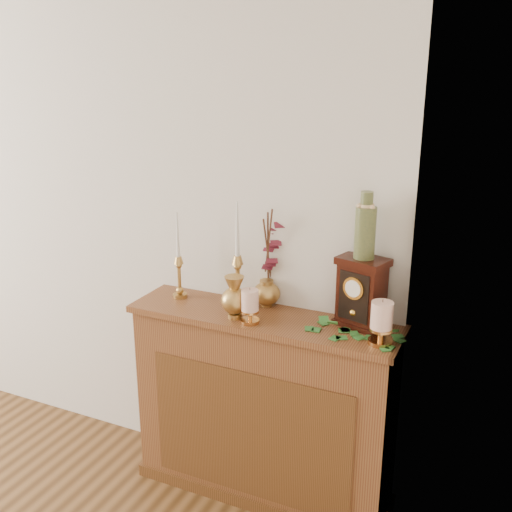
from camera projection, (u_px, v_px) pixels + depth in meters
The scene contains 10 objects.
console_shelf at pixel (262, 412), 2.81m from camera, with size 1.24×0.34×0.93m.
candlestick_left at pixel (179, 270), 2.83m from camera, with size 0.07×0.07×0.42m.
candlestick_center at pixel (238, 272), 2.73m from camera, with size 0.08×0.08×0.49m.
bud_vase at pixel (234, 298), 2.61m from camera, with size 0.12×0.12×0.19m.
ginger_jar at pixel (271, 261), 2.73m from camera, with size 0.19×0.21×0.47m.
pillar_candle_left at pixel (250, 305), 2.56m from camera, with size 0.08×0.08×0.16m.
pillar_candle_right at pixel (382, 321), 2.36m from camera, with size 0.10×0.10×0.19m.
ivy_garland at pixel (356, 335), 2.44m from camera, with size 0.43×0.14×0.07m.
mantel_clock at pixel (361, 293), 2.52m from camera, with size 0.23×0.19×0.30m.
ceramic_vase at pixel (365, 229), 2.43m from camera, with size 0.09×0.09×0.28m.
Camera 1 is at (2.40, -0.14, 1.99)m, focal length 42.00 mm.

